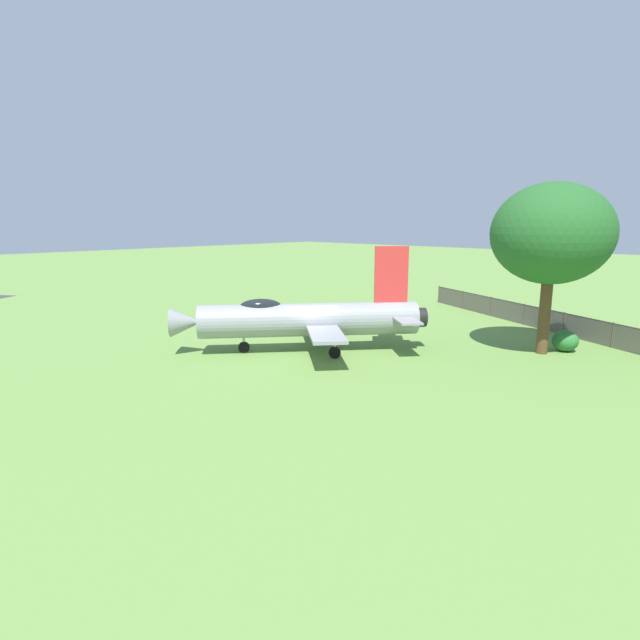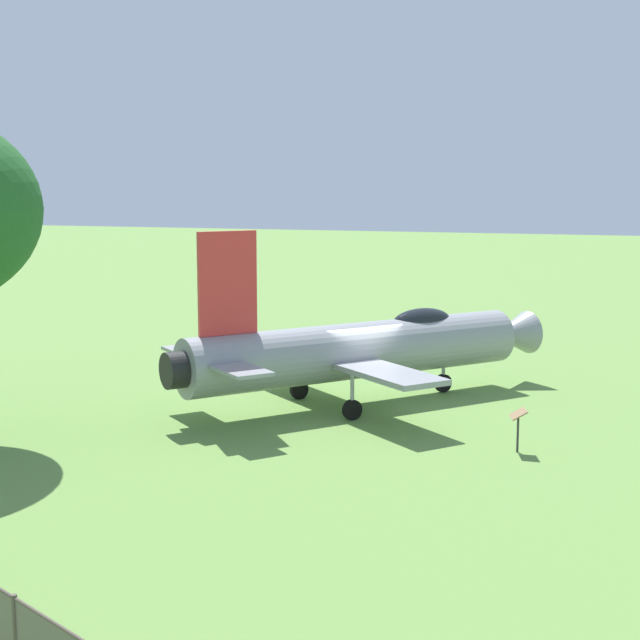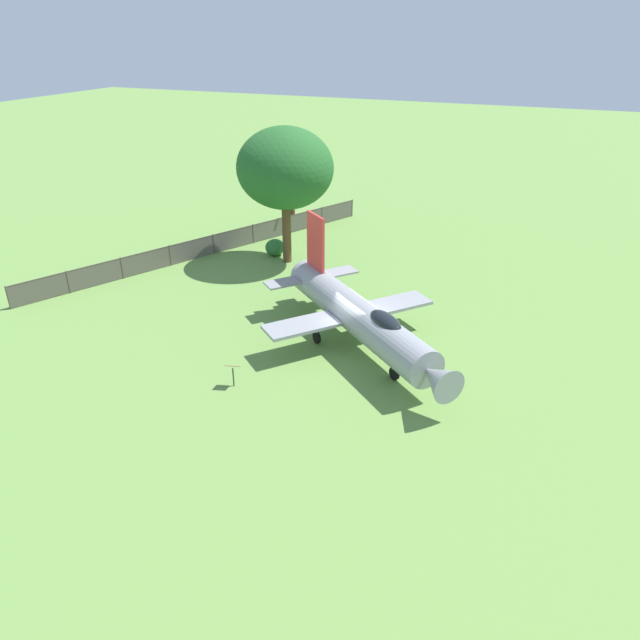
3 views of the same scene
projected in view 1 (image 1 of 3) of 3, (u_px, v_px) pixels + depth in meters
The scene contains 6 objects.
ground_plane at pixel (309, 351), 27.00m from camera, with size 200.00×200.00×0.00m, color #668E42.
display_jet at pixel (302, 319), 26.62m from camera, with size 11.79×10.69×5.54m.
shade_tree at pixel (552, 234), 25.39m from camera, with size 6.17×5.90×8.76m.
perimeter_fence at pixel (564, 323), 30.66m from camera, with size 11.65×24.15×1.41m.
shrub_near_fence at pixel (565, 341), 26.89m from camera, with size 1.33×1.33×1.13m.
info_plaque at pixel (290, 313), 33.20m from camera, with size 0.69×0.55×1.14m.
Camera 1 is at (-18.55, -18.46, 6.86)m, focal length 28.39 mm.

